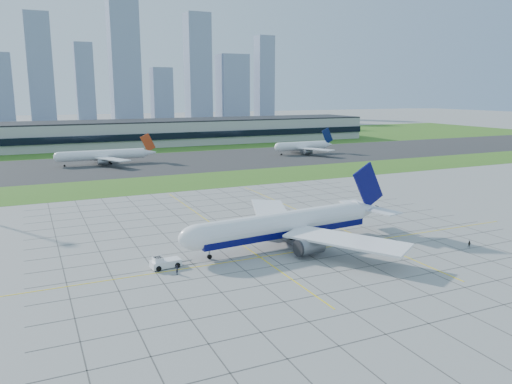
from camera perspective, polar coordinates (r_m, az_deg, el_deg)
ground at (r=111.28m, az=4.72°, el=-6.45°), size 1400.00×1400.00×0.00m
grass_median at (r=192.46m, az=-8.55°, el=1.12°), size 700.00×35.00×0.04m
asphalt_taxiway at (r=245.12m, az=-12.19°, el=3.21°), size 700.00×75.00×0.04m
grass_far at (r=352.60m, az=-16.17°, el=5.46°), size 700.00×145.00×0.04m
apron_markings at (r=120.80m, az=2.30°, el=-4.96°), size 120.00×130.00×0.03m
terminal at (r=335.92m, az=-8.78°, el=6.85°), size 260.00×43.00×15.80m
city_skyline at (r=614.07m, az=-21.24°, el=13.04°), size 523.00×32.40×160.00m
airliner at (r=112.17m, az=3.45°, el=-3.77°), size 54.70×55.19×17.22m
pushback_tug at (r=100.58m, az=-10.45°, el=-7.94°), size 8.64×3.47×2.38m
crew_near at (r=96.72m, az=-9.00°, el=-8.76°), size 0.65×0.80×1.89m
crew_far at (r=120.94m, az=23.21°, el=-5.50°), size 0.97×0.99×1.61m
distant_jet_1 at (r=247.20m, az=-16.98°, el=4.08°), size 44.78×42.66×14.08m
distant_jet_2 at (r=277.23m, az=5.41°, el=5.28°), size 34.39×42.66×14.08m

